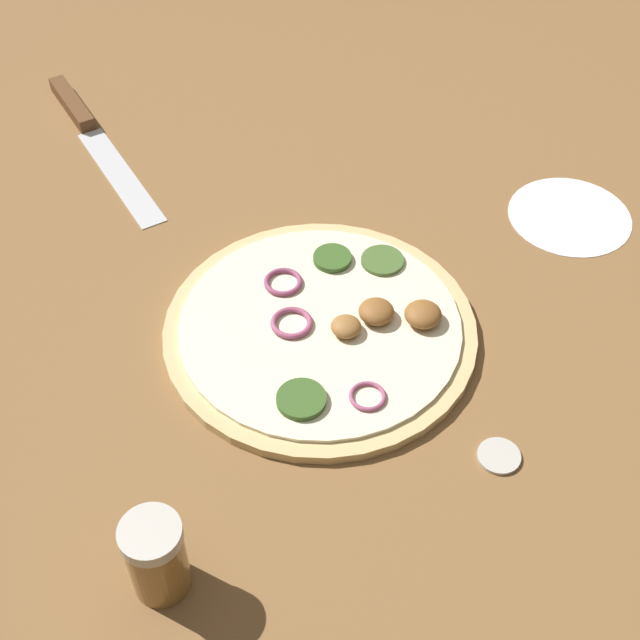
{
  "coord_description": "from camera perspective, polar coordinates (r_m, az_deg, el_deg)",
  "views": [
    {
      "loc": [
        0.54,
        -0.26,
        0.67
      ],
      "look_at": [
        0.0,
        0.0,
        0.02
      ],
      "focal_mm": 50.0,
      "sensor_mm": 36.0,
      "label": 1
    }
  ],
  "objects": [
    {
      "name": "flour_patch",
      "position": [
        1.07,
        15.69,
        6.44
      ],
      "size": [
        0.14,
        0.14,
        0.0
      ],
      "color": "white",
      "rests_on": "ground_plane"
    },
    {
      "name": "knife",
      "position": [
        1.2,
        -14.83,
        12.12
      ],
      "size": [
        0.33,
        0.06,
        0.02
      ],
      "rotation": [
        0.0,
        0.0,
        0.09
      ],
      "color": "silver",
      "rests_on": "ground_plane"
    },
    {
      "name": "spice_jar",
      "position": [
        0.72,
        -10.43,
        -14.69
      ],
      "size": [
        0.05,
        0.05,
        0.08
      ],
      "color": "olive",
      "rests_on": "ground_plane"
    },
    {
      "name": "ground_plane",
      "position": [
        0.9,
        0.0,
        -0.89
      ],
      "size": [
        3.0,
        3.0,
        0.0
      ],
      "primitive_type": "plane",
      "color": "brown"
    },
    {
      "name": "loose_cap",
      "position": [
        0.82,
        11.4,
        -8.47
      ],
      "size": [
        0.04,
        0.04,
        0.01
      ],
      "color": "beige",
      "rests_on": "ground_plane"
    },
    {
      "name": "pizza",
      "position": [
        0.89,
        0.19,
        -0.53
      ],
      "size": [
        0.32,
        0.32,
        0.03
      ],
      "color": "#D6B77A",
      "rests_on": "ground_plane"
    }
  ]
}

